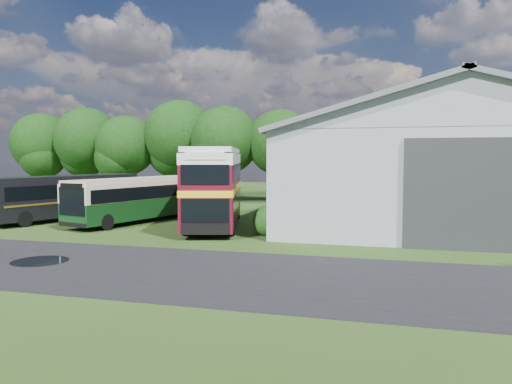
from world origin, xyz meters
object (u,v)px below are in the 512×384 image
(storage_shed, at_px, (441,157))
(bus_green_single, at_px, (138,199))
(bus_dark_single, at_px, (67,196))
(bus_maroon_double, at_px, (215,187))

(storage_shed, bearing_deg, bus_green_single, -159.60)
(storage_shed, distance_m, bus_dark_single, 25.16)
(storage_shed, bearing_deg, bus_dark_single, -163.71)
(storage_shed, height_order, bus_green_single, storage_shed)
(storage_shed, bearing_deg, bus_maroon_double, -150.77)
(bus_green_single, height_order, bus_dark_single, bus_dark_single)
(bus_green_single, bearing_deg, storage_shed, 35.27)
(bus_green_single, bearing_deg, bus_dark_single, -164.72)
(bus_maroon_double, xyz_separation_m, bus_dark_single, (-10.65, 0.46, -0.78))
(storage_shed, height_order, bus_maroon_double, storage_shed)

